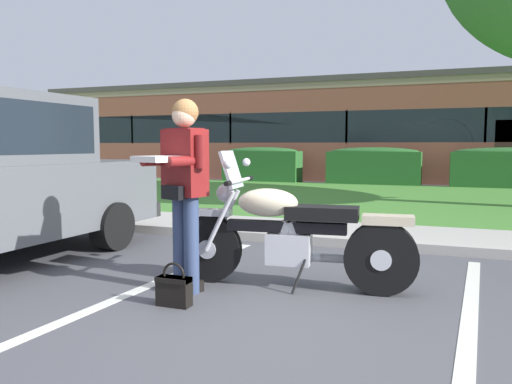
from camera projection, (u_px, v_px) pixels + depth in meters
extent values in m
plane|color=#4C4C51|center=(267.00, 313.00, 3.87)|extent=(140.00, 140.00, 0.00)
cube|color=#B7B2A8|center=(338.00, 242.00, 6.42)|extent=(60.00, 0.20, 0.12)
cube|color=#B7B2A8|center=(349.00, 232.00, 7.21)|extent=(60.00, 1.50, 0.08)
cube|color=#478433|center=(386.00, 199.00, 11.73)|extent=(60.00, 8.21, 0.06)
cube|color=silver|center=(141.00, 289.00, 4.51)|extent=(0.42, 4.40, 0.01)
cube|color=silver|center=(469.00, 328.00, 3.54)|extent=(0.42, 4.40, 0.01)
cylinder|color=black|center=(209.00, 248.00, 4.74)|extent=(0.65, 0.17, 0.64)
cylinder|color=silver|center=(209.00, 248.00, 4.74)|extent=(0.19, 0.14, 0.18)
cylinder|color=black|center=(381.00, 258.00, 4.33)|extent=(0.66, 0.25, 0.64)
cylinder|color=silver|center=(381.00, 258.00, 4.33)|extent=(0.20, 0.22, 0.18)
cube|color=silver|center=(208.00, 212.00, 4.71)|extent=(0.45, 0.19, 0.06)
cube|color=beige|center=(388.00, 220.00, 4.29)|extent=(0.46, 0.25, 0.08)
cylinder|color=silver|center=(219.00, 221.00, 4.60)|extent=(0.31, 0.08, 0.58)
cylinder|color=silver|center=(225.00, 219.00, 4.75)|extent=(0.31, 0.08, 0.58)
sphere|color=silver|center=(225.00, 193.00, 4.64)|extent=(0.17, 0.17, 0.17)
cylinder|color=silver|center=(240.00, 180.00, 4.60)|extent=(0.11, 0.72, 0.03)
cylinder|color=black|center=(228.00, 183.00, 4.25)|extent=(0.05, 0.10, 0.04)
cylinder|color=black|center=(250.00, 178.00, 4.94)|extent=(0.05, 0.10, 0.04)
sphere|color=silver|center=(228.00, 164.00, 4.30)|extent=(0.08, 0.08, 0.08)
sphere|color=silver|center=(246.00, 162.00, 4.88)|extent=(0.08, 0.08, 0.08)
cube|color=#B2BCC6|center=(231.00, 170.00, 4.61)|extent=(0.18, 0.37, 0.35)
cube|color=black|center=(286.00, 227.00, 4.53)|extent=(1.10, 0.22, 0.10)
ellipsoid|color=beige|center=(268.00, 202.00, 4.55)|extent=(0.59, 0.38, 0.26)
cube|color=black|center=(322.00, 213.00, 4.43)|extent=(0.67, 0.35, 0.12)
cube|color=silver|center=(289.00, 249.00, 4.54)|extent=(0.42, 0.28, 0.28)
cylinder|color=silver|center=(285.00, 231.00, 4.53)|extent=(0.19, 0.14, 0.21)
cylinder|color=silver|center=(293.00, 232.00, 4.51)|extent=(0.19, 0.14, 0.21)
cylinder|color=silver|center=(331.00, 258.00, 4.59)|extent=(0.61, 0.14, 0.08)
cylinder|color=silver|center=(353.00, 260.00, 4.54)|extent=(0.61, 0.14, 0.08)
cylinder|color=black|center=(299.00, 276.00, 4.37)|extent=(0.11, 0.13, 0.30)
cube|color=black|center=(190.00, 288.00, 4.38)|extent=(0.18, 0.26, 0.10)
cube|color=black|center=(179.00, 285.00, 4.46)|extent=(0.18, 0.26, 0.10)
cylinder|color=navy|center=(191.00, 245.00, 4.36)|extent=(0.14, 0.14, 0.86)
cylinder|color=navy|center=(180.00, 243.00, 4.44)|extent=(0.14, 0.14, 0.86)
cube|color=maroon|center=(185.00, 163.00, 4.33)|extent=(0.43, 0.33, 0.58)
cube|color=maroon|center=(184.00, 132.00, 4.31)|extent=(0.35, 0.28, 0.06)
sphere|color=beige|center=(184.00, 115.00, 4.29)|extent=(0.21, 0.21, 0.21)
sphere|color=olive|center=(185.00, 112.00, 4.30)|extent=(0.23, 0.23, 0.23)
cube|color=black|center=(174.00, 192.00, 4.26)|extent=(0.24, 0.16, 0.12)
cylinder|color=maroon|center=(184.00, 161.00, 4.11)|extent=(0.19, 0.35, 0.09)
cylinder|color=maroon|center=(158.00, 161.00, 4.31)|extent=(0.19, 0.35, 0.09)
cylinder|color=maroon|center=(201.00, 152.00, 4.17)|extent=(0.10, 0.10, 0.28)
cylinder|color=maroon|center=(166.00, 151.00, 4.44)|extent=(0.10, 0.10, 0.28)
cube|color=white|center=(158.00, 159.00, 4.10)|extent=(0.40, 0.40, 0.05)
cube|color=black|center=(174.00, 291.00, 4.03)|extent=(0.28, 0.12, 0.24)
cube|color=black|center=(174.00, 280.00, 4.01)|extent=(0.28, 0.13, 0.04)
torus|color=black|center=(174.00, 275.00, 4.01)|extent=(0.20, 0.02, 0.20)
cube|color=black|center=(31.00, 134.00, 6.07)|extent=(1.56, 0.29, 0.51)
cube|color=black|center=(104.00, 206.00, 7.37)|extent=(1.90, 0.16, 0.20)
cylinder|color=black|center=(8.00, 218.00, 6.86)|extent=(0.26, 0.61, 0.60)
cylinder|color=black|center=(112.00, 226.00, 6.18)|extent=(0.26, 0.61, 0.60)
cube|color=#286028|center=(262.00, 167.00, 17.44)|extent=(2.71, 0.90, 1.10)
ellipsoid|color=#286028|center=(262.00, 151.00, 17.39)|extent=(2.57, 0.84, 0.28)
cube|color=#286028|center=(374.00, 169.00, 16.08)|extent=(2.95, 0.90, 1.10)
ellipsoid|color=#286028|center=(374.00, 152.00, 16.02)|extent=(2.80, 0.84, 0.28)
cube|color=#286028|center=(506.00, 171.00, 14.71)|extent=(3.10, 0.90, 1.10)
ellipsoid|color=#286028|center=(507.00, 152.00, 14.66)|extent=(2.94, 0.84, 0.28)
cube|color=#93513D|center=(365.00, 134.00, 21.26)|extent=(25.95, 8.59, 3.54)
cube|color=#998466|center=(347.00, 84.00, 17.15)|extent=(25.95, 0.10, 0.24)
cube|color=#4C4742|center=(366.00, 90.00, 21.09)|extent=(26.21, 8.68, 0.20)
cube|color=#1E282D|center=(347.00, 127.00, 17.28)|extent=(22.06, 0.06, 1.10)
cube|color=#93513D|center=(132.00, 130.00, 20.38)|extent=(0.08, 0.04, 1.20)
cube|color=#93513D|center=(231.00, 128.00, 18.83)|extent=(0.08, 0.04, 1.20)
cube|color=#93513D|center=(347.00, 127.00, 17.27)|extent=(0.08, 0.04, 1.20)
cube|color=#93513D|center=(486.00, 125.00, 15.71)|extent=(0.08, 0.04, 1.20)
cube|color=#473323|center=(512.00, 153.00, 15.54)|extent=(1.00, 0.08, 2.10)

